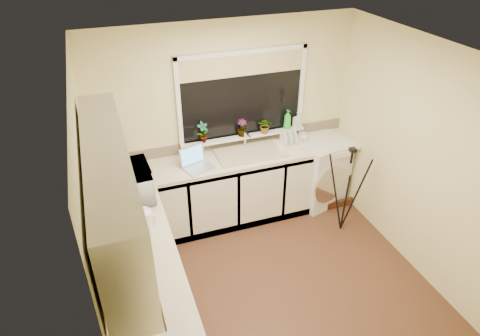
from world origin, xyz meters
name	(u,v)px	position (x,y,z in m)	size (l,w,h in m)	color
floor	(271,280)	(0.00, 0.00, 0.00)	(3.20, 3.20, 0.00)	#533321
ceiling	(283,58)	(0.00, 0.00, 2.45)	(3.20, 3.20, 0.00)	white
wall_back	(226,122)	(0.00, 1.50, 1.23)	(3.20, 3.20, 0.00)	beige
wall_front	(370,309)	(0.00, -1.50, 1.23)	(3.20, 3.20, 0.00)	beige
wall_left	(98,224)	(-1.60, 0.00, 1.23)	(3.00, 3.00, 0.00)	beige
wall_right	(416,158)	(1.60, 0.00, 1.23)	(3.00, 3.00, 0.00)	beige
base_cabinet_back	(210,194)	(-0.33, 1.20, 0.43)	(2.55, 0.60, 0.86)	silver
base_cabinet_left	(151,307)	(-1.30, -0.30, 0.43)	(0.54, 2.40, 0.86)	silver
worktop_back	(234,158)	(0.00, 1.20, 0.88)	(3.20, 0.60, 0.04)	beige
worktop_left	(146,270)	(-1.30, -0.30, 0.88)	(0.60, 2.40, 0.04)	beige
upper_cabinet	(112,192)	(-1.44, -0.45, 1.80)	(0.28, 1.90, 0.70)	silver
splashback_left	(105,256)	(-1.59, -0.30, 1.12)	(0.02, 2.40, 0.45)	beige
splashback_back	(227,141)	(0.00, 1.49, 0.97)	(3.20, 0.02, 0.14)	beige
window_glass	(242,95)	(0.20, 1.49, 1.55)	(1.50, 0.02, 1.00)	black
window_blind	(243,65)	(0.20, 1.46, 1.92)	(1.50, 0.02, 0.25)	tan
windowsill	(244,136)	(0.20, 1.43, 1.04)	(1.60, 0.14, 0.03)	white
sink	(250,153)	(0.20, 1.20, 0.91)	(0.82, 0.46, 0.03)	tan
faucet	(245,139)	(0.20, 1.38, 1.02)	(0.03, 0.03, 0.24)	silver
washing_machine	(318,170)	(1.19, 1.21, 0.45)	(0.64, 0.62, 0.91)	white
laptop	(196,162)	(-0.49, 1.13, 0.96)	(0.39, 0.36, 0.24)	#A9A9B1
kettle	(143,222)	(-1.23, 0.17, 1.01)	(0.17, 0.17, 0.22)	white
dish_rack	(289,146)	(0.72, 1.19, 0.93)	(0.35, 0.26, 0.05)	beige
tripod	(346,191)	(1.18, 0.52, 0.58)	(0.57, 0.57, 1.15)	black
steel_jar	(140,287)	(-1.37, -0.54, 0.95)	(0.07, 0.07, 0.10)	silver
microwave	(132,183)	(-1.24, 0.79, 1.06)	(0.57, 0.38, 0.31)	white
plant_a	(203,132)	(-0.32, 1.41, 1.18)	(0.14, 0.10, 0.27)	#999999
plant_c	(242,128)	(0.17, 1.42, 1.16)	(0.12, 0.12, 0.21)	#999999
plant_d	(265,125)	(0.48, 1.40, 1.15)	(0.18, 0.16, 0.20)	#999999
soap_bottle_green	(288,119)	(0.79, 1.42, 1.18)	(0.10, 0.10, 0.25)	green
soap_bottle_clear	(298,120)	(0.93, 1.41, 1.15)	(0.09, 0.09, 0.20)	#999999
cup_back	(303,137)	(0.96, 1.30, 0.95)	(0.13, 0.13, 0.10)	silver
cup_left	(142,278)	(-1.34, -0.45, 0.95)	(0.11, 0.11, 0.10)	beige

